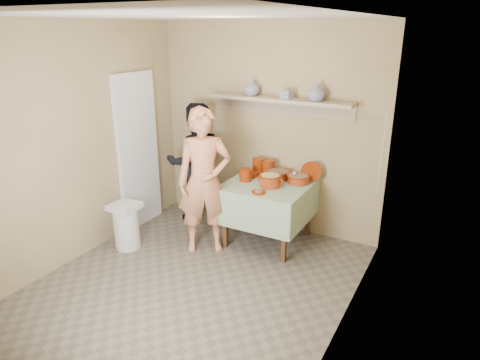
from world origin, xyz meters
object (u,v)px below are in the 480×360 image
Objects in this scene: person_helper at (196,163)px; serving_table at (268,192)px; trash_bin at (126,225)px; person_cook at (204,182)px; cazuela_rice at (270,180)px.

person_helper reaches higher than serving_table.
trash_bin is (-1.41, -0.96, -0.36)m from serving_table.
person_cook reaches higher than person_helper.
trash_bin is (-0.28, -1.10, -0.52)m from person_helper.
person_cook is 0.88m from person_helper.
serving_table is 1.74m from trash_bin.
serving_table reaches higher than trash_bin.
person_cook reaches higher than serving_table.
person_cook is 5.16× the size of cazuela_rice.
serving_table is 1.74× the size of trash_bin.
trash_bin is at bearing 171.59° from person_cook.
person_helper reaches higher than cazuela_rice.
cazuela_rice reaches higher than serving_table.
cazuela_rice is (0.62, 0.44, -0.01)m from person_cook.
person_helper is (-0.57, 0.67, -0.05)m from person_cook.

